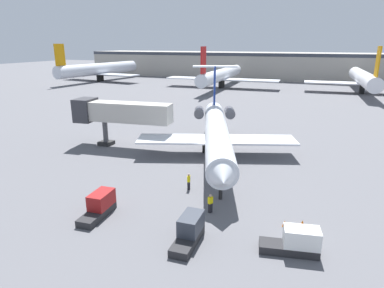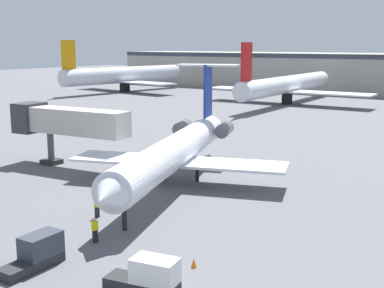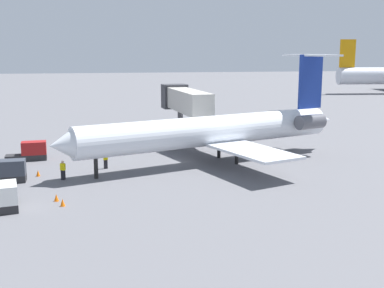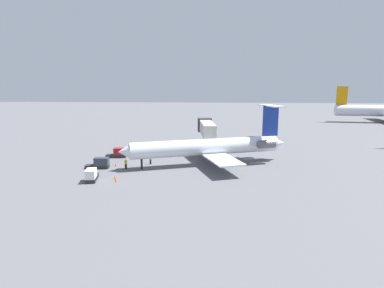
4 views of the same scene
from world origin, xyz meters
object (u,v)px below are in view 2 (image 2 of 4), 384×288
jet_bridge (63,121)px  baggage_tug_trailing (37,253)px  ground_crew_loader (97,206)px  baggage_tug_spare (149,277)px  traffic_cone_mid (194,263)px  parked_airliner_west_end (124,75)px  ground_crew_marshaller (95,230)px  parked_airliner_west_mid (287,85)px  traffic_cone_far (170,261)px  regional_jet (177,149)px  traffic_cone_near (51,244)px

jet_bridge → baggage_tug_trailing: size_ratio=3.44×
ground_crew_loader → baggage_tug_spare: size_ratio=0.40×
traffic_cone_mid → parked_airliner_west_end: bearing=134.5°
baggage_tug_spare → parked_airliner_west_end: parked_airliner_west_end is taller
ground_crew_marshaller → baggage_tug_trailing: 4.63m
parked_airliner_west_end → parked_airliner_west_mid: 48.73m
ground_crew_loader → traffic_cone_far: (9.68, -3.63, -0.58)m
regional_jet → traffic_cone_mid: (11.76, -14.12, -3.05)m
regional_jet → traffic_cone_mid: 18.62m
ground_crew_loader → traffic_cone_near: ground_crew_loader is taller
baggage_tug_trailing → parked_airliner_west_end: bearing=130.0°
traffic_cone_near → parked_airliner_west_end: size_ratio=0.01×
traffic_cone_far → parked_airliner_west_end: bearing=133.9°
traffic_cone_far → regional_jet: bearing=125.5°
traffic_cone_mid → jet_bridge: bearing=153.4°
regional_jet → ground_crew_marshaller: regional_jet is taller
baggage_tug_spare → traffic_cone_far: bearing=109.0°
ground_crew_loader → traffic_cone_mid: (10.99, -3.08, -0.58)m
traffic_cone_near → parked_airliner_west_end: (-70.81, 84.12, 4.17)m
traffic_cone_mid → traffic_cone_far: (-1.31, -0.55, 0.00)m
traffic_cone_near → parked_airliner_west_mid: parked_airliner_west_mid is taller
jet_bridge → baggage_tug_spare: 30.99m
ground_crew_loader → baggage_tug_spare: 12.81m
jet_bridge → traffic_cone_near: jet_bridge is taller
traffic_cone_near → traffic_cone_mid: size_ratio=1.00×
baggage_tug_spare → traffic_cone_mid: bearing=87.2°
ground_crew_marshaller → baggage_tug_spare: size_ratio=0.40×
baggage_tug_trailing → baggage_tug_spare: bearing=10.6°
ground_crew_marshaller → traffic_cone_mid: 7.54m
ground_crew_marshaller → ground_crew_loader: (-3.49, 3.62, 0.00)m
ground_crew_loader → traffic_cone_mid: bearing=-15.7°
jet_bridge → traffic_cone_far: jet_bridge is taller
ground_crew_marshaller → traffic_cone_mid: (7.50, 0.54, -0.58)m
jet_bridge → traffic_cone_far: 28.46m
baggage_tug_spare → traffic_cone_mid: baggage_tug_spare is taller
traffic_cone_mid → parked_airliner_west_mid: (-31.25, 79.41, 3.85)m
traffic_cone_mid → baggage_tug_trailing: bearing=-145.4°
baggage_tug_spare → ground_crew_loader: bearing=147.5°
baggage_tug_spare → traffic_cone_near: baggage_tug_spare is taller
ground_crew_marshaller → parked_airliner_west_end: 109.35m
ground_crew_marshaller → parked_airliner_west_mid: parked_airliner_west_mid is taller
ground_crew_marshaller → baggage_tug_spare: baggage_tug_spare is taller
traffic_cone_near → traffic_cone_mid: 9.57m
baggage_tug_trailing → regional_jet: bearing=102.4°
baggage_tug_trailing → parked_airliner_west_mid: parked_airliner_west_mid is taller
ground_crew_loader → parked_airliner_west_mid: bearing=104.9°
regional_jet → ground_crew_loader: bearing=-86.0°
parked_airliner_west_mid → ground_crew_marshaller: bearing=-73.5°
jet_bridge → ground_crew_marshaller: 23.20m
regional_jet → parked_airliner_west_end: parked_airliner_west_end is taller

